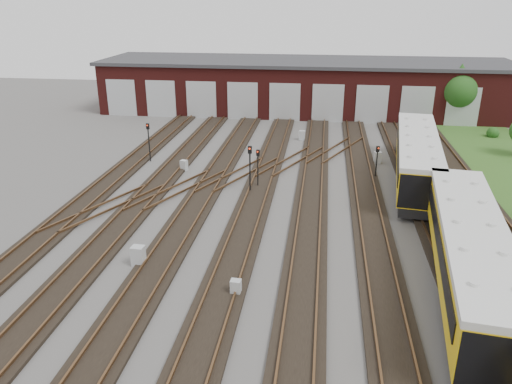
# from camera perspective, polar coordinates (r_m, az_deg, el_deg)

# --- Properties ---
(ground) EXTENTS (120.00, 120.00, 0.00)m
(ground) POSITION_cam_1_polar(r_m,az_deg,el_deg) (27.93, 1.49, -8.25)
(ground) COLOR #494644
(ground) RESTS_ON ground
(track_network) EXTENTS (30.40, 70.00, 0.33)m
(track_network) POSITION_cam_1_polar(r_m,az_deg,el_deg) (28.41, 1.28, -7.45)
(track_network) COLOR black
(track_network) RESTS_ON ground
(maintenance_shed) EXTENTS (51.00, 12.50, 6.35)m
(maintenance_shed) POSITION_cam_1_polar(r_m,az_deg,el_deg) (65.00, 5.55, 12.03)
(maintenance_shed) COLOR #4A1412
(maintenance_shed) RESTS_ON ground
(metro_train) EXTENTS (4.96, 48.73, 3.41)m
(metro_train) POSITION_cam_1_polar(r_m,az_deg,el_deg) (26.67, 23.21, -6.63)
(metro_train) COLOR black
(metro_train) RESTS_ON ground
(signal_mast_0) EXTENTS (0.27, 0.25, 3.46)m
(signal_mast_0) POSITION_cam_1_polar(r_m,az_deg,el_deg) (45.21, -12.18, 6.11)
(signal_mast_0) COLOR black
(signal_mast_0) RESTS_ON ground
(signal_mast_1) EXTENTS (0.28, 0.27, 3.63)m
(signal_mast_1) POSITION_cam_1_polar(r_m,az_deg,el_deg) (36.92, -0.70, 3.31)
(signal_mast_1) COLOR black
(signal_mast_1) RESTS_ON ground
(signal_mast_2) EXTENTS (0.25, 0.24, 3.04)m
(signal_mast_2) POSITION_cam_1_polar(r_m,az_deg,el_deg) (38.03, 0.22, 3.27)
(signal_mast_2) COLOR black
(signal_mast_2) RESTS_ON ground
(signal_mast_3) EXTENTS (0.28, 0.27, 2.69)m
(signal_mast_3) POSITION_cam_1_polar(r_m,az_deg,el_deg) (41.27, 13.66, 3.84)
(signal_mast_3) COLOR black
(signal_mast_3) RESTS_ON ground
(relay_cabinet_0) EXTENTS (0.72, 0.61, 1.14)m
(relay_cabinet_0) POSITION_cam_1_polar(r_m,az_deg,el_deg) (28.32, -13.30, -7.12)
(relay_cabinet_0) COLOR #ADB1B2
(relay_cabinet_0) RESTS_ON ground
(relay_cabinet_1) EXTENTS (0.66, 0.60, 0.91)m
(relay_cabinet_1) POSITION_cam_1_polar(r_m,az_deg,el_deg) (42.72, -8.23, 3.03)
(relay_cabinet_1) COLOR #ADB1B2
(relay_cabinet_1) RESTS_ON ground
(relay_cabinet_2) EXTENTS (0.53, 0.45, 0.85)m
(relay_cabinet_2) POSITION_cam_1_polar(r_m,az_deg,el_deg) (25.11, -2.32, -10.87)
(relay_cabinet_2) COLOR #ADB1B2
(relay_cabinet_2) RESTS_ON ground
(relay_cabinet_3) EXTENTS (0.64, 0.55, 0.98)m
(relay_cabinet_3) POSITION_cam_1_polar(r_m,az_deg,el_deg) (51.64, 5.28, 6.46)
(relay_cabinet_3) COLOR #ADB1B2
(relay_cabinet_3) RESTS_ON ground
(relay_cabinet_4) EXTENTS (0.67, 0.58, 1.02)m
(relay_cabinet_4) POSITION_cam_1_polar(r_m,az_deg,el_deg) (45.50, 13.71, 3.86)
(relay_cabinet_4) COLOR #ADB1B2
(relay_cabinet_4) RESTS_ON ground
(tree_0) EXTENTS (4.13, 4.13, 6.85)m
(tree_0) POSITION_cam_1_polar(r_m,az_deg,el_deg) (61.70, 22.24, 11.18)
(tree_0) COLOR #382219
(tree_0) RESTS_ON ground
(bush_2) EXTENTS (1.26, 1.26, 1.26)m
(bush_2) POSITION_cam_1_polar(r_m,az_deg,el_deg) (58.07, 25.48, 6.29)
(bush_2) COLOR #1A4212
(bush_2) RESTS_ON ground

